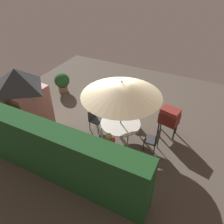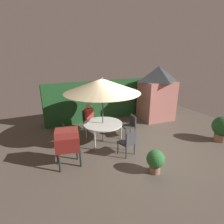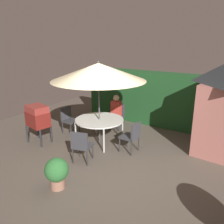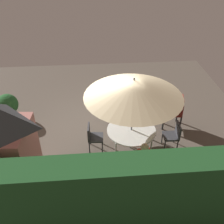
{
  "view_description": "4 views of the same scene",
  "coord_description": "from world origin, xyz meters",
  "views": [
    {
      "loc": [
        -3.48,
        6.7,
        5.79
      ],
      "look_at": [
        -0.51,
        0.76,
        0.95
      ],
      "focal_mm": 34.29,
      "sensor_mm": 36.0,
      "label": 1
    },
    {
      "loc": [
        -3.32,
        -4.85,
        3.3
      ],
      "look_at": [
        -0.74,
        0.67,
        1.27
      ],
      "focal_mm": 28.18,
      "sensor_mm": 36.0,
      "label": 2
    },
    {
      "loc": [
        2.99,
        -4.48,
        3.11
      ],
      "look_at": [
        -0.45,
        0.89,
        1.1
      ],
      "focal_mm": 37.17,
      "sensor_mm": 36.0,
      "label": 3
    },
    {
      "loc": [
        0.11,
        7.04,
        5.72
      ],
      "look_at": [
        -0.43,
        0.4,
        1.03
      ],
      "focal_mm": 41.19,
      "sensor_mm": 36.0,
      "label": 4
    }
  ],
  "objects": [
    {
      "name": "ground_plane",
      "position": [
        0.0,
        0.0,
        0.0
      ],
      "size": [
        11.0,
        11.0,
        0.0
      ],
      "primitive_type": "plane",
      "color": "brown"
    },
    {
      "name": "hedge_backdrop",
      "position": [
        0.0,
        3.5,
        0.98
      ],
      "size": [
        5.92,
        0.68,
        1.97
      ],
      "color": "#1E4C23",
      "rests_on": "ground"
    },
    {
      "name": "patio_table",
      "position": [
        -0.98,
        0.99,
        0.71
      ],
      "size": [
        1.5,
        1.5,
        0.75
      ],
      "color": "white",
      "rests_on": "ground"
    },
    {
      "name": "patio_umbrella",
      "position": [
        -0.98,
        0.99,
        2.21
      ],
      "size": [
        2.8,
        2.8,
        2.52
      ],
      "color": "#4C4C51",
      "rests_on": "ground"
    },
    {
      "name": "bbq_grill",
      "position": [
        -2.55,
        -0.06,
        0.85
      ],
      "size": [
        0.79,
        0.64,
        1.2
      ],
      "color": "maroon",
      "rests_on": "ground"
    },
    {
      "name": "chair_near_shed",
      "position": [
        -1.14,
        2.32,
        0.52
      ],
      "size": [
        0.51,
        0.52,
        0.9
      ],
      "color": "#38383D",
      "rests_on": "ground"
    },
    {
      "name": "chair_far_side",
      "position": [
        -2.32,
        1.05,
        0.52
      ],
      "size": [
        0.48,
        0.48,
        0.9
      ],
      "color": "#38383D",
      "rests_on": "ground"
    },
    {
      "name": "chair_toward_hedge",
      "position": [
        -0.61,
        -0.32,
        0.52
      ],
      "size": [
        0.57,
        0.57,
        0.9
      ],
      "color": "#38383D",
      "rests_on": "ground"
    },
    {
      "name": "chair_toward_house",
      "position": [
        0.2,
        0.92,
        0.52
      ],
      "size": [
        0.49,
        0.49,
        0.9
      ],
      "color": "#38383D",
      "rests_on": "ground"
    },
    {
      "name": "potted_plant_by_shed",
      "position": [
        -0.36,
        -1.45,
        0.4
      ],
      "size": [
        0.52,
        0.52,
        0.71
      ],
      "color": "#936651",
      "rests_on": "ground"
    },
    {
      "name": "potted_plant_by_grill",
      "position": [
        3.24,
        -0.96,
        0.56
      ],
      "size": [
        0.77,
        0.77,
        1.0
      ],
      "color": "#936651",
      "rests_on": "ground"
    },
    {
      "name": "person_in_red",
      "position": [
        -1.13,
        2.23,
        0.78
      ],
      "size": [
        0.37,
        0.28,
        1.26
      ],
      "color": "#CC3D33",
      "rests_on": "ground"
    }
  ]
}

